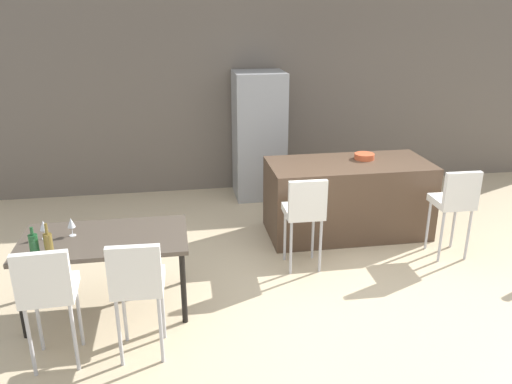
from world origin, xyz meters
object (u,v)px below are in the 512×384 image
at_px(dining_chair_near, 47,288).
at_px(wine_bottle_left, 34,246).
at_px(fruit_bowl, 364,156).
at_px(wine_bottle_near, 49,245).
at_px(wine_glass_middle, 43,226).
at_px(refrigerator, 259,136).
at_px(kitchen_island, 347,198).
at_px(bar_chair_middle, 455,200).
at_px(bar_chair_left, 305,209).
at_px(dining_chair_far, 137,281).
at_px(dining_table, 105,244).
at_px(wine_glass_right, 71,223).

distance_m(dining_chair_near, wine_bottle_left, 0.51).
height_order(wine_bottle_left, fruit_bowl, wine_bottle_left).
distance_m(wine_bottle_near, wine_glass_middle, 0.40).
relative_size(wine_bottle_near, wine_glass_middle, 1.74).
height_order(wine_bottle_left, refrigerator, refrigerator).
relative_size(kitchen_island, bar_chair_middle, 1.87).
bearing_deg(bar_chair_left, refrigerator, 92.06).
xyz_separation_m(dining_chair_far, fruit_bowl, (2.66, 2.18, 0.26)).
bearing_deg(kitchen_island, dining_table, -155.03).
bearing_deg(refrigerator, wine_bottle_left, -127.60).
distance_m(wine_bottle_near, wine_bottle_left, 0.12).
distance_m(dining_chair_far, wine_bottle_left, 0.97).
relative_size(bar_chair_middle, refrigerator, 0.57).
bearing_deg(dining_chair_near, wine_bottle_left, 111.60).
bearing_deg(wine_bottle_near, wine_bottle_left, 177.35).
relative_size(wine_bottle_near, wine_glass_right, 1.74).
bearing_deg(dining_table, wine_bottle_near, -140.10).
distance_m(dining_table, wine_bottle_near, 0.54).
height_order(kitchen_island, dining_chair_far, dining_chair_far).
distance_m(kitchen_island, bar_chair_middle, 1.28).
bearing_deg(refrigerator, wine_bottle_near, -126.21).
xyz_separation_m(bar_chair_left, dining_chair_far, (-1.66, -1.22, 0.00)).
height_order(bar_chair_middle, dining_table, bar_chair_middle).
distance_m(bar_chair_middle, refrigerator, 2.97).
bearing_deg(dining_table, kitchen_island, 24.97).
bearing_deg(dining_table, wine_glass_right, 164.65).
xyz_separation_m(bar_chair_middle, wine_glass_right, (-3.98, -0.37, 0.17)).
xyz_separation_m(kitchen_island, wine_bottle_near, (-3.16, -1.62, 0.39)).
relative_size(bar_chair_middle, dining_chair_near, 1.00).
bearing_deg(wine_bottle_left, dining_table, 32.45).
bearing_deg(refrigerator, kitchen_island, -60.67).
relative_size(dining_chair_far, wine_bottle_left, 3.80).
height_order(dining_chair_near, dining_chair_far, same).
bearing_deg(wine_bottle_left, wine_glass_middle, 91.02).
xyz_separation_m(kitchen_island, wine_bottle_left, (-3.27, -1.61, 0.39)).
bearing_deg(refrigerator, bar_chair_left, -87.94).
relative_size(kitchen_island, fruit_bowl, 8.01).
xyz_separation_m(dining_chair_near, wine_bottle_near, (-0.06, 0.44, 0.15)).
xyz_separation_m(bar_chair_middle, wine_bottle_near, (-4.09, -0.78, 0.15)).
height_order(dining_chair_near, refrigerator, refrigerator).
xyz_separation_m(wine_glass_middle, refrigerator, (2.42, 2.76, 0.06)).
xyz_separation_m(refrigerator, fruit_bowl, (1.08, -1.41, 0.04)).
relative_size(dining_table, refrigerator, 0.81).
xyz_separation_m(wine_bottle_near, wine_glass_middle, (-0.12, 0.38, 0.01)).
height_order(kitchen_island, wine_bottle_left, wine_bottle_left).
distance_m(dining_chair_far, wine_bottle_near, 0.87).
xyz_separation_m(bar_chair_middle, refrigerator, (-1.79, 2.36, 0.22)).
height_order(bar_chair_middle, dining_chair_far, same).
xyz_separation_m(bar_chair_left, wine_bottle_near, (-2.38, -0.78, 0.15)).
bearing_deg(fruit_bowl, wine_bottle_near, -152.88).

